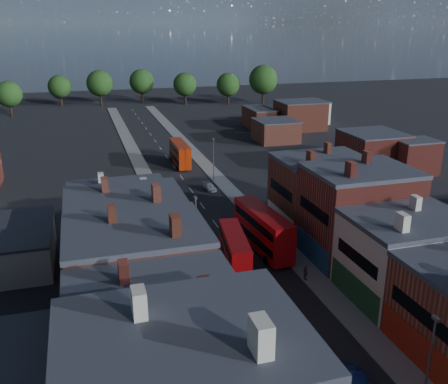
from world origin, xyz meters
TOP-DOWN VIEW (x-y plane):
  - pavement_west at (-6.50, 50.00)m, footprint 3.00×200.00m
  - pavement_east at (6.50, 50.00)m, footprint 3.00×200.00m
  - lamp_post_1 at (5.20, 0.00)m, footprint 0.25×0.70m
  - lamp_post_2 at (-5.20, 30.00)m, footprint 0.25×0.70m
  - lamp_post_3 at (5.20, 60.00)m, footprint 0.25×0.70m
  - bus_0 at (-1.50, 26.05)m, footprint 3.71×10.41m
  - bus_1 at (3.50, 29.88)m, footprint 3.93×12.61m
  - bus_2 at (1.50, 72.62)m, footprint 2.83×10.91m
  - car_1 at (1.68, 3.67)m, footprint 1.74×4.00m
  - car_2 at (-3.80, 52.77)m, footprint 2.59×4.93m
  - car_3 at (3.17, 55.38)m, footprint 2.04×3.97m
  - ped_1 at (-6.19, 17.23)m, footprint 0.92×0.63m
  - ped_3 at (5.30, 20.83)m, footprint 0.46×1.00m

SIDE VIEW (x-z plane):
  - pavement_west at x=-6.50m, z-range 0.00..0.12m
  - pavement_east at x=6.50m, z-range 0.00..0.12m
  - car_3 at x=3.17m, z-range 0.00..1.10m
  - car_1 at x=1.68m, z-range 0.00..1.28m
  - car_2 at x=-3.80m, z-range 0.00..1.32m
  - ped_3 at x=5.30m, z-range 0.12..1.82m
  - ped_1 at x=-6.19m, z-range 0.12..1.85m
  - bus_0 at x=-1.50m, z-range 0.17..4.57m
  - bus_2 at x=1.50m, z-range 0.19..4.89m
  - bus_1 at x=3.50m, z-range 0.21..5.57m
  - lamp_post_1 at x=5.20m, z-range 0.64..8.77m
  - lamp_post_2 at x=-5.20m, z-range 0.64..8.77m
  - lamp_post_3 at x=5.20m, z-range 0.64..8.77m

